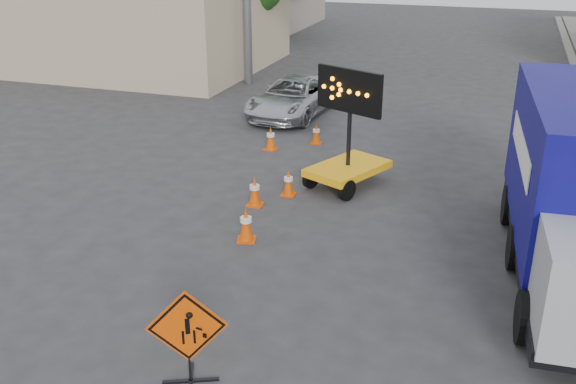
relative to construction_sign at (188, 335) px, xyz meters
The scene contains 10 objects.
ground 1.07m from the construction_sign, 101.40° to the left, with size 100.00×100.00×0.00m, color #2D2D30.
storefront_left_near 25.04m from the construction_sign, 124.39° to the left, with size 14.00×10.00×4.00m, color tan.
construction_sign is the anchor object (origin of this frame).
arrow_board 8.46m from the construction_sign, 87.82° to the left, with size 2.10×2.53×3.12m.
pickup_truck 14.89m from the construction_sign, 102.38° to the left, with size 2.21×4.80×1.33m, color silver.
cone_a 4.77m from the construction_sign, 102.10° to the left, with size 0.50×0.50×0.78m.
cone_b 6.66m from the construction_sign, 103.20° to the left, with size 0.41×0.41×0.76m.
cone_c 7.44m from the construction_sign, 97.36° to the left, with size 0.36×0.36×0.69m.
cone_d 10.90m from the construction_sign, 103.92° to the left, with size 0.44×0.44×0.74m.
cone_e 11.71m from the construction_sign, 97.22° to the left, with size 0.37×0.37×0.66m.
Camera 1 is at (4.06, -7.59, 6.39)m, focal length 40.00 mm.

